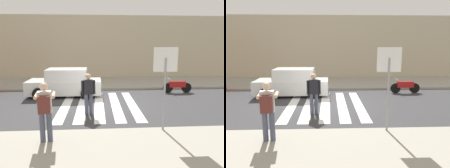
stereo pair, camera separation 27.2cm
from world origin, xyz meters
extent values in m
plane|color=#38383A|center=(0.00, 0.00, 0.00)|extent=(120.00, 120.00, 0.00)
cube|color=#9E998C|center=(0.00, 6.00, 0.07)|extent=(60.00, 4.80, 0.14)
cube|color=beige|center=(0.00, 10.40, 2.63)|extent=(56.00, 4.00, 5.26)
cube|color=silver|center=(-1.60, 0.20, 0.00)|extent=(0.44, 5.20, 0.01)
cube|color=silver|center=(-0.80, 0.20, 0.00)|extent=(0.44, 5.20, 0.01)
cube|color=silver|center=(0.00, 0.20, 0.00)|extent=(0.44, 5.20, 0.01)
cube|color=silver|center=(0.80, 0.20, 0.00)|extent=(0.44, 5.20, 0.01)
cube|color=silver|center=(1.60, 0.20, 0.00)|extent=(0.44, 5.20, 0.01)
cylinder|color=gray|center=(2.05, -3.41, 1.32)|extent=(0.07, 0.07, 2.35)
cube|color=white|center=(2.05, -3.40, 2.44)|extent=(0.76, 0.03, 0.76)
cube|color=red|center=(2.05, -3.38, 2.44)|extent=(0.66, 0.02, 0.66)
cylinder|color=#474C60|center=(-1.66, -4.05, 0.58)|extent=(0.15, 0.15, 0.88)
cylinder|color=#474C60|center=(-1.47, -4.02, 0.58)|extent=(0.15, 0.15, 0.88)
cube|color=silver|center=(-1.57, -4.03, 1.32)|extent=(0.41, 0.29, 0.60)
sphere|color=beige|center=(-1.57, -4.03, 1.75)|extent=(0.23, 0.23, 0.23)
cylinder|color=beige|center=(-1.84, -3.85, 1.46)|extent=(0.18, 0.59, 0.10)
cylinder|color=beige|center=(-1.36, -3.78, 1.46)|extent=(0.18, 0.59, 0.10)
cube|color=black|center=(-1.62, -3.64, 1.49)|extent=(0.15, 0.12, 0.10)
cube|color=#5B2823|center=(-1.53, -4.26, 1.30)|extent=(0.35, 0.24, 0.48)
cylinder|color=#474C60|center=(-0.55, -1.21, 0.44)|extent=(0.15, 0.15, 0.88)
cylinder|color=#474C60|center=(-0.35, -1.18, 0.44)|extent=(0.15, 0.15, 0.88)
cube|color=black|center=(-0.45, -1.19, 1.18)|extent=(0.41, 0.29, 0.60)
sphere|color=tan|center=(-0.45, -1.19, 1.61)|extent=(0.23, 0.23, 0.23)
cylinder|color=black|center=(-0.69, -1.22, 1.16)|extent=(0.10, 0.10, 0.58)
cylinder|color=black|center=(-0.21, -1.16, 1.16)|extent=(0.10, 0.10, 0.58)
cube|color=white|center=(-1.92, 2.30, 0.53)|extent=(4.10, 1.70, 0.76)
cube|color=white|center=(-1.77, 2.30, 1.23)|extent=(2.20, 1.56, 0.64)
cube|color=slate|center=(-2.84, 2.30, 1.23)|extent=(0.10, 1.50, 0.54)
cube|color=slate|center=(-0.80, 2.30, 1.23)|extent=(0.10, 1.50, 0.51)
cylinder|color=black|center=(-3.19, 1.45, 0.32)|extent=(0.64, 0.22, 0.64)
cylinder|color=black|center=(-3.19, 3.15, 0.32)|extent=(0.64, 0.22, 0.64)
cylinder|color=black|center=(-0.65, 1.45, 0.32)|extent=(0.64, 0.22, 0.64)
cylinder|color=black|center=(-0.65, 3.15, 0.32)|extent=(0.64, 0.22, 0.64)
cylinder|color=black|center=(4.18, 2.60, 0.30)|extent=(0.60, 0.10, 0.60)
cylinder|color=black|center=(5.34, 2.60, 0.30)|extent=(0.60, 0.10, 0.60)
cube|color=#B21919|center=(4.76, 2.60, 0.52)|extent=(1.00, 0.20, 0.36)
cylinder|color=gray|center=(4.24, 2.60, 0.85)|extent=(0.04, 0.60, 0.04)
camera|label=1|loc=(-0.09, -10.07, 2.91)|focal=35.00mm
camera|label=2|loc=(0.18, -10.09, 2.91)|focal=35.00mm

